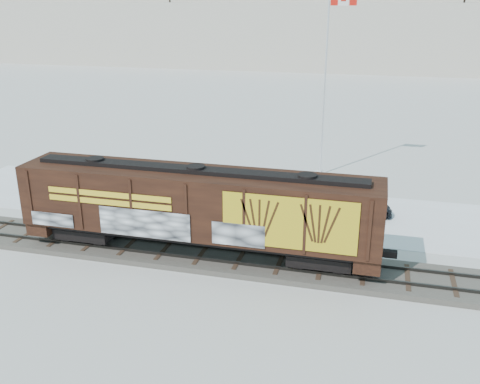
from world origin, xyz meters
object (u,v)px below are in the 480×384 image
(car_silver, at_px, (154,183))
(car_dark, at_px, (356,207))
(hopper_railcar, at_px, (197,205))
(car_white, at_px, (286,204))
(flagpole, at_px, (325,108))

(car_silver, height_order, car_dark, car_silver)
(hopper_railcar, distance_m, car_silver, 10.24)
(car_white, bearing_deg, car_dark, -94.45)
(car_dark, bearing_deg, flagpole, -0.96)
(hopper_railcar, distance_m, car_white, 7.74)
(flagpole, bearing_deg, car_silver, -144.66)
(hopper_railcar, relative_size, flagpole, 1.35)
(car_dark, bearing_deg, car_white, 81.30)
(car_white, distance_m, car_dark, 4.16)
(car_silver, bearing_deg, flagpole, -38.58)
(car_silver, relative_size, car_white, 1.09)
(car_silver, relative_size, car_dark, 1.12)
(car_silver, distance_m, car_dark, 13.30)
(hopper_railcar, xyz_separation_m, car_silver, (-5.88, 8.15, -1.99))
(flagpole, distance_m, car_white, 9.87)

